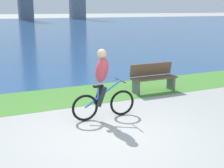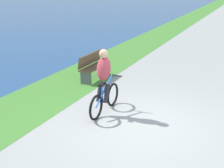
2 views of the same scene
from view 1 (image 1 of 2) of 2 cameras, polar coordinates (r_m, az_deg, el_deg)
ground_plane at (r=6.33m, az=-0.36°, el=-9.96°), size 300.00×300.00×0.00m
grass_strip_bayside at (r=9.18m, az=-8.46°, el=-2.34°), size 120.00×2.16×0.01m
cyclist_lead at (r=7.09m, az=-1.80°, el=-0.13°), size 1.61×0.52×1.68m
bench_far_along_path at (r=9.65m, az=7.81°, el=1.22°), size 1.50×0.47×0.90m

